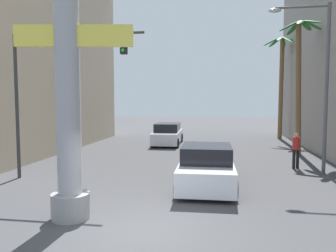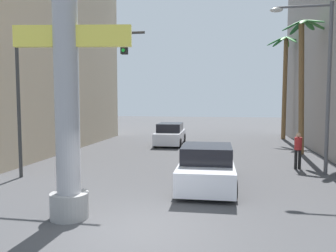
% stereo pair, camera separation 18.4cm
% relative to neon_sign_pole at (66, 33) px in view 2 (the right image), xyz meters
% --- Properties ---
extents(ground_plane, '(93.12, 93.12, 0.00)m').
position_rel_neon_sign_pole_xyz_m(ground_plane, '(2.15, 9.47, -5.00)').
color(ground_plane, '#424244').
extents(building_left, '(7.36, 16.90, 13.75)m').
position_rel_neon_sign_pole_xyz_m(building_left, '(-9.13, 12.07, 1.88)').
color(building_left, '#C6B293').
rests_on(building_left, ground).
extents(neon_sign_pole, '(3.48, 1.04, 10.00)m').
position_rel_neon_sign_pole_xyz_m(neon_sign_pole, '(0.00, 0.00, 0.00)').
color(neon_sign_pole, '#9E9EA3').
rests_on(neon_sign_pole, ground).
extents(street_lamp, '(2.62, 0.28, 7.42)m').
position_rel_neon_sign_pole_xyz_m(street_lamp, '(8.18, 7.07, -0.51)').
color(street_lamp, '#59595E').
rests_on(street_lamp, ground).
extents(traffic_light_mast, '(5.45, 0.32, 5.90)m').
position_rel_neon_sign_pole_xyz_m(traffic_light_mast, '(-2.58, 4.09, -0.81)').
color(traffic_light_mast, '#333333').
rests_on(traffic_light_mast, ground).
extents(car_lead, '(2.20, 5.20, 1.56)m').
position_rel_neon_sign_pole_xyz_m(car_lead, '(3.51, 4.23, -4.30)').
color(car_lead, black).
rests_on(car_lead, ground).
extents(car_far, '(2.09, 4.70, 1.56)m').
position_rel_neon_sign_pole_xyz_m(car_far, '(0.19, 15.41, -4.26)').
color(car_far, black).
rests_on(car_far, ground).
extents(palm_tree_mid_right, '(2.60, 2.50, 7.95)m').
position_rel_neon_sign_pole_xyz_m(palm_tree_mid_right, '(8.60, 12.31, 0.05)').
color(palm_tree_mid_right, brown).
rests_on(palm_tree_mid_right, ground).
extents(palm_tree_far_right, '(2.96, 2.90, 8.50)m').
position_rel_neon_sign_pole_xyz_m(palm_tree_far_right, '(8.95, 20.34, 0.28)').
color(palm_tree_far_right, brown).
rests_on(palm_tree_far_right, ground).
extents(pedestrian_mid_right, '(0.44, 0.44, 1.72)m').
position_rel_neon_sign_pole_xyz_m(pedestrian_mid_right, '(7.56, 7.86, -3.99)').
color(pedestrian_mid_right, black).
rests_on(pedestrian_mid_right, ground).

